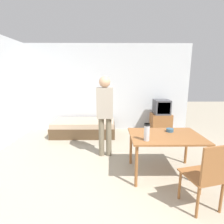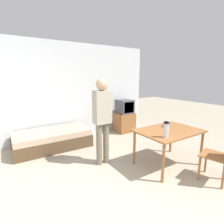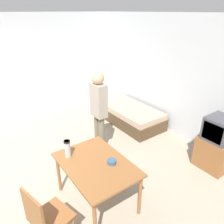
{
  "view_description": "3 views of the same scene",
  "coord_description": "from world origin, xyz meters",
  "px_view_note": "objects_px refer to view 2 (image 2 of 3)",
  "views": [
    {
      "loc": [
        0.31,
        -1.66,
        1.75
      ],
      "look_at": [
        0.35,
        2.17,
        0.94
      ],
      "focal_mm": 28.0,
      "sensor_mm": 36.0,
      "label": 1
    },
    {
      "loc": [
        -1.44,
        -0.96,
        1.77
      ],
      "look_at": [
        0.61,
        2.26,
        0.99
      ],
      "focal_mm": 28.0,
      "sensor_mm": 36.0,
      "label": 2
    },
    {
      "loc": [
        3.46,
        -0.08,
        2.74
      ],
      "look_at": [
        0.35,
        2.16,
        0.94
      ],
      "focal_mm": 35.0,
      "sensor_mm": 36.0,
      "label": 3
    }
  ],
  "objects_px": {
    "dining_table": "(169,134)",
    "person_standing": "(102,115)",
    "thermos_flask": "(166,129)",
    "daybed": "(52,139)",
    "tv": "(124,117)",
    "mate_bowl": "(166,125)",
    "wooden_chair": "(223,153)"
  },
  "relations": [
    {
      "from": "dining_table",
      "to": "person_standing",
      "type": "relative_size",
      "value": 0.71
    },
    {
      "from": "person_standing",
      "to": "thermos_flask",
      "type": "bearing_deg",
      "value": -55.31
    },
    {
      "from": "daybed",
      "to": "tv",
      "type": "bearing_deg",
      "value": 2.65
    },
    {
      "from": "tv",
      "to": "thermos_flask",
      "type": "relative_size",
      "value": 3.75
    },
    {
      "from": "thermos_flask",
      "to": "mate_bowl",
      "type": "height_order",
      "value": "thermos_flask"
    },
    {
      "from": "person_standing",
      "to": "dining_table",
      "type": "bearing_deg",
      "value": -34.75
    },
    {
      "from": "daybed",
      "to": "mate_bowl",
      "type": "height_order",
      "value": "mate_bowl"
    },
    {
      "from": "daybed",
      "to": "thermos_flask",
      "type": "bearing_deg",
      "value": -60.21
    },
    {
      "from": "thermos_flask",
      "to": "mate_bowl",
      "type": "distance_m",
      "value": 0.69
    },
    {
      "from": "tv",
      "to": "dining_table",
      "type": "distance_m",
      "value": 2.32
    },
    {
      "from": "person_standing",
      "to": "thermos_flask",
      "type": "xyz_separation_m",
      "value": [
        0.69,
        -1.0,
        -0.14
      ]
    },
    {
      "from": "daybed",
      "to": "tv",
      "type": "distance_m",
      "value": 2.34
    },
    {
      "from": "daybed",
      "to": "tv",
      "type": "height_order",
      "value": "tv"
    },
    {
      "from": "daybed",
      "to": "wooden_chair",
      "type": "relative_size",
      "value": 1.93
    },
    {
      "from": "thermos_flask",
      "to": "mate_bowl",
      "type": "relative_size",
      "value": 2.14
    },
    {
      "from": "tv",
      "to": "thermos_flask",
      "type": "distance_m",
      "value": 2.7
    },
    {
      "from": "wooden_chair",
      "to": "dining_table",
      "type": "bearing_deg",
      "value": 106.47
    },
    {
      "from": "person_standing",
      "to": "mate_bowl",
      "type": "xyz_separation_m",
      "value": [
        1.21,
        -0.56,
        -0.26
      ]
    },
    {
      "from": "tv",
      "to": "wooden_chair",
      "type": "distance_m",
      "value": 3.15
    },
    {
      "from": "wooden_chair",
      "to": "thermos_flask",
      "type": "xyz_separation_m",
      "value": [
        -0.65,
        0.64,
        0.35
      ]
    },
    {
      "from": "dining_table",
      "to": "thermos_flask",
      "type": "distance_m",
      "value": 0.52
    },
    {
      "from": "thermos_flask",
      "to": "daybed",
      "type": "bearing_deg",
      "value": 119.79
    },
    {
      "from": "tv",
      "to": "dining_table",
      "type": "xyz_separation_m",
      "value": [
        -0.57,
        -2.24,
        0.16
      ]
    },
    {
      "from": "daybed",
      "to": "mate_bowl",
      "type": "bearing_deg",
      "value": -45.93
    },
    {
      "from": "tv",
      "to": "mate_bowl",
      "type": "xyz_separation_m",
      "value": [
        -0.44,
        -2.05,
        0.28
      ]
    },
    {
      "from": "tv",
      "to": "thermos_flask",
      "type": "bearing_deg",
      "value": -111.0
    },
    {
      "from": "wooden_chair",
      "to": "mate_bowl",
      "type": "relative_size",
      "value": 7.31
    },
    {
      "from": "daybed",
      "to": "wooden_chair",
      "type": "bearing_deg",
      "value": -56.34
    },
    {
      "from": "tv",
      "to": "person_standing",
      "type": "distance_m",
      "value": 2.29
    },
    {
      "from": "dining_table",
      "to": "thermos_flask",
      "type": "xyz_separation_m",
      "value": [
        -0.39,
        -0.25,
        0.23
      ]
    },
    {
      "from": "wooden_chair",
      "to": "thermos_flask",
      "type": "distance_m",
      "value": 0.98
    },
    {
      "from": "thermos_flask",
      "to": "dining_table",
      "type": "bearing_deg",
      "value": 32.97
    }
  ]
}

